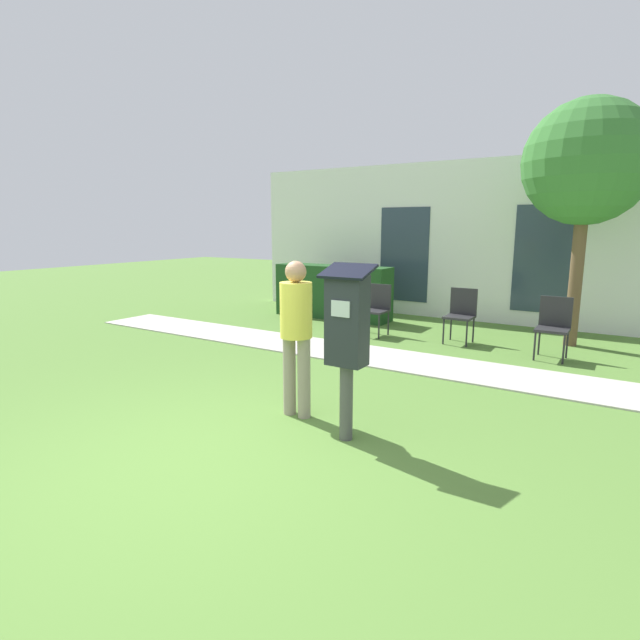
# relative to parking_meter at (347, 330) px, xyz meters

# --- Properties ---
(ground_plane) EXTENTS (40.00, 40.00, 0.00)m
(ground_plane) POSITION_rel_parking_meter_xyz_m (-0.78, -1.11, -1.02)
(ground_plane) COLOR #517A33
(sidewalk) EXTENTS (12.00, 1.10, 0.02)m
(sidewalk) POSITION_rel_parking_meter_xyz_m (-0.78, 2.75, -1.01)
(sidewalk) COLOR #B7B2A8
(sidewalk) RESTS_ON ground
(building_facade) EXTENTS (10.00, 0.26, 3.20)m
(building_facade) POSITION_rel_parking_meter_xyz_m (-0.78, 6.49, 0.58)
(building_facade) COLOR white
(building_facade) RESTS_ON ground
(parking_meter) EXTENTS (0.44, 0.31, 1.59)m
(parking_meter) POSITION_rel_parking_meter_xyz_m (0.00, 0.00, 0.00)
(parking_meter) COLOR #4C4C4C
(parking_meter) RESTS_ON ground
(person_standing) EXTENTS (0.32, 0.32, 1.58)m
(person_standing) POSITION_rel_parking_meter_xyz_m (-0.71, 0.23, -0.09)
(person_standing) COLOR gray
(person_standing) RESTS_ON ground
(outdoor_chair_left) EXTENTS (0.44, 0.44, 0.90)m
(outdoor_chair_left) POSITION_rel_parking_meter_xyz_m (-1.73, 4.14, -0.49)
(outdoor_chair_left) COLOR #262628
(outdoor_chair_left) RESTS_ON ground
(outdoor_chair_middle) EXTENTS (0.44, 0.44, 0.90)m
(outdoor_chair_middle) POSITION_rel_parking_meter_xyz_m (-0.29, 4.37, -0.49)
(outdoor_chair_middle) COLOR #262628
(outdoor_chair_middle) RESTS_ON ground
(outdoor_chair_right) EXTENTS (0.44, 0.44, 0.90)m
(outdoor_chair_right) POSITION_rel_parking_meter_xyz_m (1.15, 4.09, -0.49)
(outdoor_chair_right) COLOR #262628
(outdoor_chair_right) RESTS_ON ground
(hedge_row) EXTENTS (2.52, 0.60, 1.10)m
(hedge_row) POSITION_rel_parking_meter_xyz_m (-3.26, 5.18, -0.47)
(hedge_row) COLOR #1E471E
(hedge_row) RESTS_ON ground
(tree) EXTENTS (1.90, 1.90, 3.82)m
(tree) POSITION_rel_parking_meter_xyz_m (1.28, 5.13, 1.83)
(tree) COLOR brown
(tree) RESTS_ON ground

